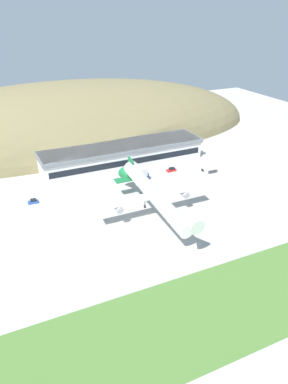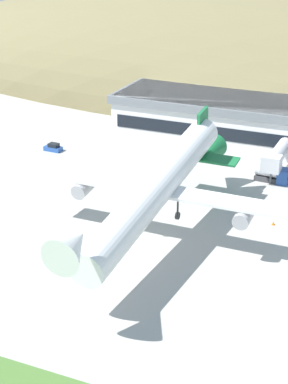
% 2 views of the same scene
% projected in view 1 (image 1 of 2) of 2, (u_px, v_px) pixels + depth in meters
% --- Properties ---
extents(ground_plane, '(336.63, 336.63, 0.00)m').
position_uv_depth(ground_plane, '(149.00, 220.00, 126.86)').
color(ground_plane, '#ADAAA3').
extents(grass_strip_foreground, '(302.96, 27.62, 0.08)m').
position_uv_depth(grass_strip_foreground, '(228.00, 305.00, 91.25)').
color(grass_strip_foreground, '#4C7533').
rests_on(grass_strip_foreground, ground_plane).
extents(hill_backdrop, '(227.81, 83.69, 60.25)m').
position_uv_depth(hill_backdrop, '(65.00, 139.00, 203.16)').
color(hill_backdrop, olive).
rests_on(hill_backdrop, ground_plane).
extents(terminal_building, '(74.28, 17.64, 9.47)m').
position_uv_depth(terminal_building, '(122.00, 153.00, 168.26)').
color(terminal_building, silver).
rests_on(terminal_building, ground_plane).
extents(jetway_0, '(3.38, 13.08, 5.43)m').
position_uv_depth(jetway_0, '(138.00, 168.00, 156.59)').
color(jetway_0, silver).
rests_on(jetway_0, ground_plane).
extents(cargo_airplane, '(41.16, 52.97, 11.47)m').
position_uv_depth(cargo_airplane, '(153.00, 195.00, 123.86)').
color(cargo_airplane, white).
extents(service_car_0, '(3.70, 1.96, 1.62)m').
position_uv_depth(service_car_0, '(33.00, 202.00, 137.37)').
color(service_car_0, '#264C99').
rests_on(service_car_0, ground_plane).
extents(service_car_1, '(4.38, 2.02, 1.63)m').
position_uv_depth(service_car_1, '(171.00, 170.00, 163.59)').
color(service_car_1, '#B21E1E').
rests_on(service_car_1, ground_plane).
extents(fuel_truck, '(6.36, 2.95, 3.37)m').
position_uv_depth(fuel_truck, '(141.00, 176.00, 155.50)').
color(fuel_truck, '#264C99').
rests_on(fuel_truck, ground_plane).
extents(box_truck, '(6.91, 2.61, 3.21)m').
position_uv_depth(box_truck, '(209.00, 170.00, 161.62)').
color(box_truck, silver).
rests_on(box_truck, ground_plane).
extents(traffic_cone_0, '(0.52, 0.52, 0.58)m').
position_uv_depth(traffic_cone_0, '(170.00, 194.00, 143.78)').
color(traffic_cone_0, orange).
rests_on(traffic_cone_0, ground_plane).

